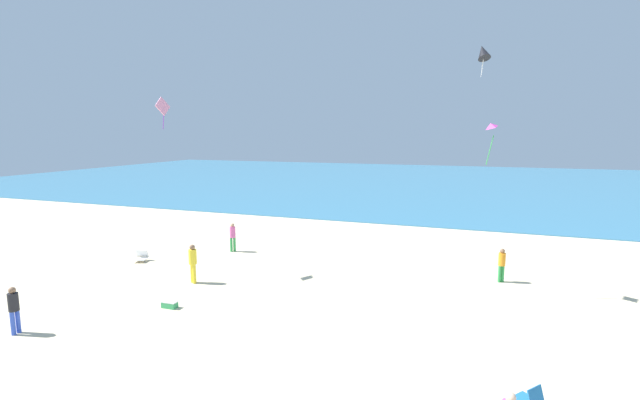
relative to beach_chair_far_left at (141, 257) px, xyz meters
The scene contains 12 objects.
ground_plane 10.50m from the beach_chair_far_left, 20.89° to the left, with size 120.00×120.00×0.00m, color beige.
ocean_water 44.24m from the beach_chair_far_left, 77.20° to the left, with size 120.00×60.00×0.05m, color teal.
beach_chair_far_left is the anchor object (origin of this frame).
beach_chair_near_camera 18.44m from the beach_chair_far_left, 21.41° to the right, with size 0.77×0.76×0.58m.
cooler_box 6.97m from the beach_chair_far_left, 40.59° to the right, with size 0.58×0.30×0.26m.
person_1 17.10m from the beach_chair_far_left, ahead, with size 0.41×0.41×1.48m.
person_2 4.90m from the beach_chair_far_left, 22.99° to the right, with size 0.46×0.46×1.69m.
person_3 8.27m from the beach_chair_far_left, 75.47° to the right, with size 0.31×0.31×1.56m.
person_4 4.69m from the beach_chair_far_left, 43.37° to the left, with size 0.44×0.44×1.57m.
kite_magenta 17.33m from the beach_chair_far_left, ahead, with size 0.56×0.63×1.63m.
kite_pink 7.79m from the beach_chair_far_left, 21.74° to the right, with size 0.21×0.83×1.41m.
kite_black 19.40m from the beach_chair_far_left, 20.31° to the left, with size 0.93×1.03×1.58m.
Camera 1 is at (6.01, -11.17, 6.37)m, focal length 25.13 mm.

